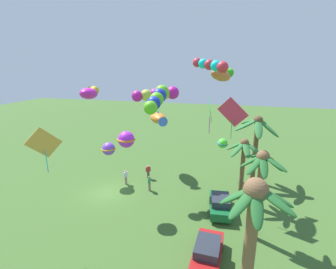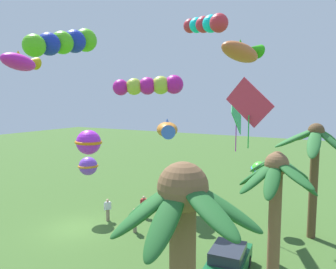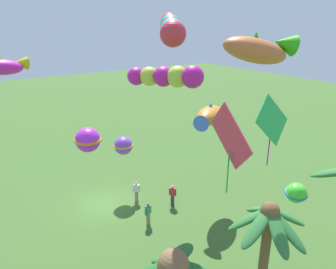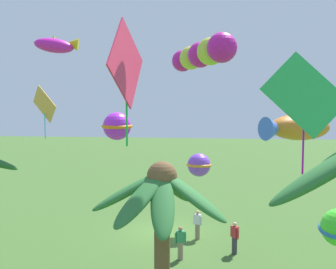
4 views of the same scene
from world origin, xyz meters
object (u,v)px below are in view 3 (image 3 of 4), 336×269
at_px(spectator_2, 136,192).
at_px(kite_ball_0, 296,193).
at_px(spectator_1, 148,213).
at_px(kite_fish_10, 209,116).
at_px(kite_fish_1, 259,49).
at_px(palm_tree_1, 268,235).
at_px(kite_diamond_2, 230,138).
at_px(kite_tube_8, 167,77).
at_px(kite_diamond_7, 272,121).
at_px(kite_tube_6, 171,28).
at_px(kite_fish_11, 4,66).
at_px(kite_ball_4, 88,140).
at_px(kite_ball_5, 123,146).
at_px(spectator_0, 173,195).

bearing_deg(spectator_2, kite_ball_0, 114.50).
xyz_separation_m(spectator_1, kite_fish_10, (-5.30, -0.56, 5.49)).
bearing_deg(kite_ball_0, kite_fish_1, -5.99).
bearing_deg(kite_fish_10, spectator_1, 6.05).
relative_size(spectator_2, kite_fish_10, 0.41).
distance_m(palm_tree_1, spectator_1, 9.53).
height_order(palm_tree_1, kite_diamond_2, kite_diamond_2).
distance_m(kite_ball_0, kite_tube_8, 9.20).
xyz_separation_m(kite_fish_1, kite_diamond_7, (-2.74, -1.09, -3.73)).
bearing_deg(spectator_1, kite_tube_6, 69.42).
bearing_deg(kite_fish_11, kite_ball_4, 165.11).
bearing_deg(spectator_2, kite_ball_5, -89.75).
bearing_deg(kite_tube_6, kite_fish_11, -59.07).
distance_m(spectator_0, kite_ball_0, 8.72).
distance_m(palm_tree_1, kite_fish_10, 10.70).
distance_m(spectator_2, kite_ball_0, 11.00).
relative_size(kite_fish_1, kite_diamond_2, 0.93).
xyz_separation_m(spectator_1, kite_ball_0, (-5.05, 6.76, 3.13)).
bearing_deg(kite_ball_5, kite_diamond_2, 83.02).
height_order(spectator_0, kite_fish_1, kite_fish_1).
height_order(kite_tube_6, kite_fish_11, kite_tube_6).
bearing_deg(kite_fish_1, kite_ball_5, -85.30).
xyz_separation_m(palm_tree_1, kite_fish_10, (-4.97, -9.32, 1.73)).
height_order(kite_ball_0, kite_tube_6, kite_tube_6).
bearing_deg(spectator_0, spectator_2, -44.19).
bearing_deg(palm_tree_1, spectator_1, -87.86).
height_order(palm_tree_1, kite_fish_10, kite_fish_10).
height_order(kite_tube_8, kite_fish_10, kite_tube_8).
bearing_deg(kite_ball_0, spectator_1, -53.20).
relative_size(palm_tree_1, spectator_2, 3.78).
bearing_deg(palm_tree_1, kite_tube_6, -50.79).
distance_m(kite_diamond_2, kite_tube_6, 4.32).
bearing_deg(kite_fish_11, palm_tree_1, 123.51).
relative_size(spectator_0, kite_diamond_2, 0.45).
bearing_deg(spectator_2, spectator_0, 135.81).
xyz_separation_m(kite_tube_8, kite_fish_10, (-4.28, -1.22, -3.22)).
bearing_deg(kite_fish_1, kite_diamond_2, 25.21).
bearing_deg(kite_fish_10, kite_tube_8, 15.88).
height_order(spectator_2, kite_diamond_7, kite_diamond_7).
relative_size(spectator_2, kite_tube_6, 0.58).
distance_m(spectator_2, kite_diamond_7, 11.20).
bearing_deg(kite_diamond_2, kite_tube_6, -53.29).
height_order(palm_tree_1, spectator_1, palm_tree_1).
relative_size(kite_fish_1, kite_diamond_7, 0.84).
relative_size(palm_tree_1, kite_fish_1, 1.85).
bearing_deg(kite_diamond_7, kite_ball_4, -38.97).
xyz_separation_m(kite_ball_5, kite_diamond_7, (-3.64, 9.90, 3.79)).
distance_m(spectator_1, kite_tube_8, 8.79).
distance_m(palm_tree_1, kite_ball_5, 13.38).
xyz_separation_m(palm_tree_1, spectator_2, (-0.35, -11.60, -3.76)).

